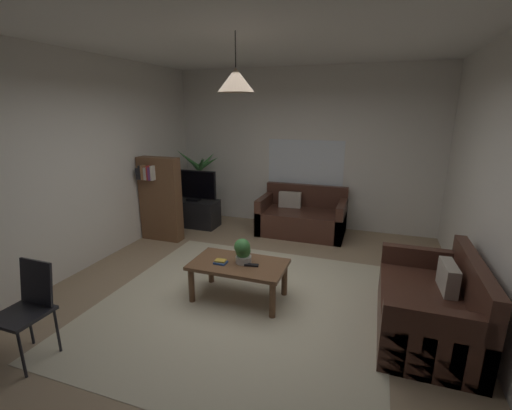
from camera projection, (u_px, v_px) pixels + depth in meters
floor at (248, 297)px, 4.15m from camera, size 4.83×5.72×0.02m
rug at (242, 304)px, 3.97m from camera, size 3.14×3.15×0.01m
wall_back at (302, 149)px, 6.40m from camera, size 4.95×0.06×2.88m
wall_left at (72, 166)px, 4.54m from camera, size 0.06×5.72×2.88m
ceiling at (246, 30)px, 3.38m from camera, size 4.83×5.72×0.02m
window_pane at (305, 167)px, 6.43m from camera, size 1.40×0.01×1.00m
couch_under_window at (302, 218)px, 6.19m from camera, size 1.49×0.85×0.82m
couch_right_side at (430, 308)px, 3.40m from camera, size 0.85×1.45×0.82m
coffee_table at (239, 269)px, 4.01m from camera, size 1.09×0.62×0.45m
book_on_table_0 at (221, 262)px, 3.98m from camera, size 0.14×0.12×0.02m
book_on_table_1 at (220, 261)px, 3.98m from camera, size 0.13×0.09×0.02m
remote_on_table_0 at (251, 265)px, 3.91m from camera, size 0.17×0.08×0.02m
potted_plant_on_table at (243, 251)px, 3.96m from camera, size 0.19×0.20×0.29m
tv_stand at (195, 213)px, 6.60m from camera, size 0.90×0.44×0.50m
tv at (193, 185)px, 6.43m from camera, size 0.93×0.16×0.57m
potted_palm_corner at (200, 187)px, 6.94m from camera, size 0.88×0.76×1.42m
bookshelf_corner at (160, 198)px, 5.80m from camera, size 0.70×0.31×1.40m
folding_chair at (28, 305)px, 3.03m from camera, size 0.40×0.42×0.87m
pendant_lamp at (236, 80)px, 3.47m from camera, size 0.38×0.38×0.57m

